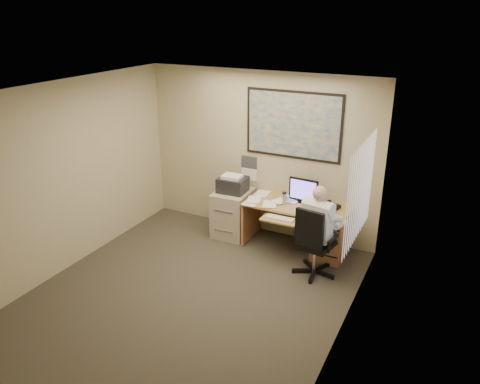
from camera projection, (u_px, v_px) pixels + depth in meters
The scene contains 8 objects.
room_shell at pixel (186, 202), 5.78m from camera, with size 4.00×4.50×2.70m.
desk at pixel (317, 226), 7.23m from camera, with size 1.60×0.97×1.13m.
world_map at pixel (293, 125), 7.21m from camera, with size 1.56×0.03×1.06m, color #1E4C93.
wall_calendar at pixel (249, 168), 7.82m from camera, with size 0.28×0.01×0.42m, color white.
window_blinds at pixel (361, 192), 5.56m from camera, with size 0.06×1.40×1.30m, color beige, non-canonical shape.
filing_cabinet at pixel (233, 209), 7.80m from camera, with size 0.57×0.68×1.06m.
office_chair at pixel (314, 256), 6.64m from camera, with size 0.73×0.73×1.06m.
person at pixel (317, 230), 6.57m from camera, with size 0.56×0.79×1.34m, color white, non-canonical shape.
Camera 1 is at (2.97, -4.47, 3.60)m, focal length 35.00 mm.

